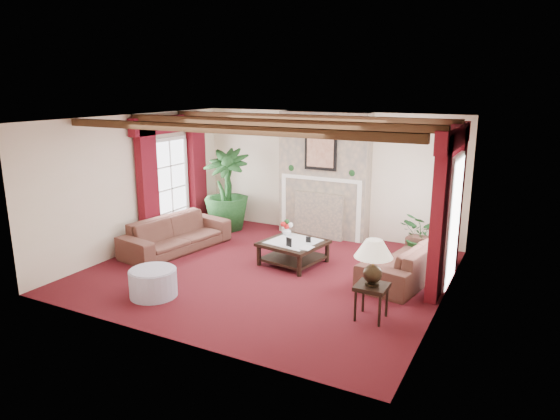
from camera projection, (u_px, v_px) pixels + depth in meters
The scene contains 23 objects.
floor at pixel (268, 271), 8.95m from camera, with size 6.00×6.00×0.00m, color #3F0B12.
ceiling at pixel (267, 119), 8.29m from camera, with size 6.00×6.00×0.00m, color white.
back_wall at pixel (328, 174), 10.98m from camera, with size 6.00×0.02×2.70m, color beige.
left_wall at pixel (136, 183), 9.97m from camera, with size 0.02×5.50×2.70m, color beige.
right_wall at pixel (447, 219), 7.27m from camera, with size 0.02×5.50×2.70m, color beige.
ceiling_beams at pixel (267, 123), 8.31m from camera, with size 6.00×3.00×0.12m, color #341F10, non-canonical shape.
fireplace at pixel (326, 112), 10.48m from camera, with size 2.00×0.52×2.70m, color tan, non-canonical shape.
french_door_left at pixel (168, 139), 10.63m from camera, with size 0.10×1.10×2.16m, color white, non-canonical shape.
french_door_right at pixel (460, 157), 7.95m from camera, with size 0.10×1.10×2.16m, color white, non-canonical shape.
curtains_left at pixel (171, 119), 10.47m from camera, with size 0.20×2.40×2.55m, color #4F0A17, non-canonical shape.
curtains_right at pixel (455, 130), 7.90m from camera, with size 0.20×2.40×2.55m, color #4F0A17, non-canonical shape.
sofa_left at pixel (176, 229), 10.00m from camera, with size 1.05×2.37×0.89m, color black.
sofa_right at pixel (408, 253), 8.57m from camera, with size 1.04×2.34×0.88m, color black.
potted_palm at pixel (227, 207), 11.48m from camera, with size 1.36×2.00×1.03m, color black.
small_plant at pixel (422, 242), 9.45m from camera, with size 1.24×1.23×0.72m, color black.
coffee_table at pixel (293, 253), 9.29m from camera, with size 1.05×1.05×0.43m, color black, non-canonical shape.
side_table at pixel (371, 302), 7.08m from camera, with size 0.44×0.44×0.52m, color black, non-canonical shape.
ottoman at pixel (153, 283), 7.86m from camera, with size 0.74×0.74×0.43m, color gray.
table_lamp at pixel (373, 262), 6.93m from camera, with size 0.54×0.54×0.68m, color black, non-canonical shape.
flower_vase at pixel (287, 231), 9.62m from camera, with size 0.19×0.20×0.17m, color silver.
book at pixel (302, 241), 8.85m from camera, with size 0.19×0.03×0.26m, color black.
photo_frame_a at pixel (289, 242), 8.92m from camera, with size 0.13×0.02×0.17m, color black, non-canonical shape.
photo_frame_b at pixel (308, 240), 9.15m from camera, with size 0.09×0.02×0.12m, color black, non-canonical shape.
Camera 1 is at (4.10, -7.35, 3.25)m, focal length 32.00 mm.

